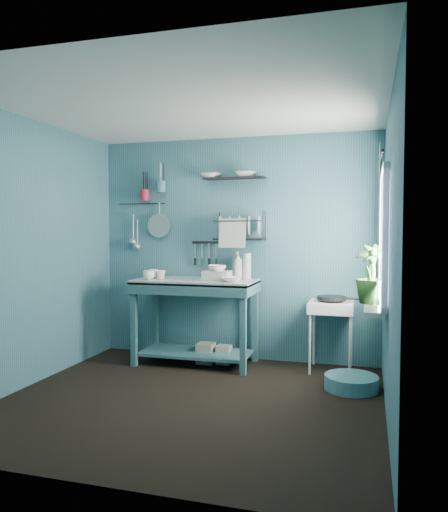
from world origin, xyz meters
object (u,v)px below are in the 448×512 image
(work_counter, at_px, (196,322))
(frying_pan, at_px, (331,298))
(dish_rack, at_px, (240,226))
(water_bottle, at_px, (247,266))
(storage_tin_large, at_px, (206,353))
(hotplate_stand, at_px, (331,336))
(colander, at_px, (159,225))
(storage_tin_small, at_px, (224,355))
(mug_left, at_px, (149,275))
(mug_right, at_px, (153,274))
(soap_bottle, at_px, (238,265))
(mug_mid, at_px, (161,275))
(floor_basin, at_px, (351,383))
(potted_plant, at_px, (372,274))
(wash_tub, at_px, (217,276))
(utensil_cup_teal, at_px, (161,187))
(utensil_cup_magenta, at_px, (145,195))

(work_counter, height_order, frying_pan, work_counter)
(dish_rack, bearing_deg, frying_pan, -2.42)
(water_bottle, xyz_separation_m, storage_tin_large, (-0.42, -0.17, -0.96))
(hotplate_stand, xyz_separation_m, colander, (-2.01, 0.19, 1.15))
(hotplate_stand, distance_m, storage_tin_small, 1.17)
(mug_left, xyz_separation_m, mug_right, (-0.02, 0.16, 0.00))
(work_counter, relative_size, frying_pan, 4.36)
(soap_bottle, bearing_deg, frying_pan, -3.91)
(mug_mid, relative_size, floor_basin, 0.20)
(potted_plant, bearing_deg, hotplate_stand, 117.25)
(mug_right, distance_m, storage_tin_small, 1.19)
(work_counter, relative_size, storage_tin_large, 5.94)
(work_counter, distance_m, wash_tub, 0.57)
(dish_rack, relative_size, utensil_cup_teal, 4.23)
(mug_mid, distance_m, utensil_cup_teal, 1.06)
(dish_rack, bearing_deg, mug_mid, -155.62)
(mug_left, distance_m, dish_rack, 1.13)
(mug_left, relative_size, water_bottle, 0.44)
(work_counter, distance_m, colander, 1.24)
(wash_tub, xyz_separation_m, colander, (-0.82, 0.34, 0.54))
(wash_tub, bearing_deg, storage_tin_small, 63.43)
(frying_pan, xyz_separation_m, utensil_cup_teal, (-1.97, 0.16, 1.20))
(soap_bottle, distance_m, water_bottle, 0.10)
(utensil_cup_teal, bearing_deg, hotplate_stand, -4.73)
(water_bottle, height_order, potted_plant, potted_plant)
(dish_rack, bearing_deg, soap_bottle, -102.50)
(frying_pan, xyz_separation_m, dish_rack, (-1.01, 0.11, 0.75))
(soap_bottle, xyz_separation_m, colander, (-0.99, 0.12, 0.44))
(mug_mid, distance_m, soap_bottle, 0.85)
(storage_tin_small, bearing_deg, utensil_cup_magenta, 168.35)
(potted_plant, height_order, storage_tin_large, potted_plant)
(floor_basin, bearing_deg, wash_tub, 163.19)
(utensil_cup_teal, relative_size, storage_tin_large, 0.59)
(wash_tub, height_order, utensil_cup_teal, utensil_cup_teal)
(mug_left, relative_size, hotplate_stand, 0.17)
(utensil_cup_teal, bearing_deg, mug_mid, -67.63)
(storage_tin_large, relative_size, floor_basin, 0.45)
(wash_tub, relative_size, frying_pan, 0.93)
(utensil_cup_magenta, relative_size, storage_tin_small, 0.65)
(utensil_cup_teal, xyz_separation_m, potted_plant, (2.36, -0.92, -0.88))
(dish_rack, relative_size, utensil_cup_magenta, 4.23)
(colander, distance_m, storage_tin_small, 1.68)
(water_bottle, relative_size, potted_plant, 0.55)
(potted_plant, xyz_separation_m, floor_basin, (-0.16, 0.18, -1.02))
(mug_mid, xyz_separation_m, mug_right, (-0.12, 0.06, 0.00))
(mug_mid, xyz_separation_m, water_bottle, (0.90, 0.28, 0.09))
(work_counter, height_order, storage_tin_small, work_counter)
(utensil_cup_teal, distance_m, storage_tin_small, 2.05)
(frying_pan, distance_m, utensil_cup_teal, 2.31)
(utensil_cup_magenta, distance_m, storage_tin_small, 2.06)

